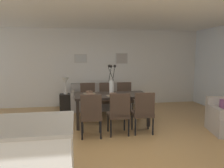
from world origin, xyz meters
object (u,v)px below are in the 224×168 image
Objects in this scene: dining_chair_near_right at (88,98)px; dining_chair_mid_right at (125,97)px; dining_chair_near_left at (91,113)px; framed_picture_center at (122,58)px; dining_chair_mid_left at (143,111)px; centerpiece_vase at (112,83)px; table_lamp at (65,82)px; framed_picture_left at (81,58)px; bowl_near_left at (90,95)px; bowl_near_right at (89,92)px; sofa at (100,100)px; dining_chair_far_left at (119,112)px; dining_table at (112,97)px; dining_chair_far_right at (107,97)px; bowl_far_left at (113,94)px; side_table at (66,102)px.

dining_chair_near_right is 1.07m from dining_chair_mid_right.
framed_picture_center is at bearing 66.87° from dining_chair_near_left.
dining_chair_near_right is 2.02m from dining_chair_mid_left.
centerpiece_vase is 1.44× the size of table_lamp.
framed_picture_left is (-0.14, 2.98, 1.10)m from dining_chair_near_left.
centerpiece_vase is 4.32× the size of bowl_near_left.
sofa is at bearing 72.86° from bowl_near_right.
framed_picture_center is (0.69, 2.94, 1.10)m from dining_chair_far_left.
dining_chair_mid_left is 1.80× the size of table_lamp.
dining_chair_near_left is 2.55m from sofa.
dining_table is 10.59× the size of bowl_near_right.
dining_chair_far_left reaches higher than sofa.
framed_picture_left reaches higher than dining_chair_mid_left.
bowl_near_left is at bearing -117.21° from dining_chair_far_right.
dining_table is 10.59× the size of bowl_far_left.
dining_chair_far_left is (0.56, -1.70, 0.00)m from dining_chair_near_right.
centerpiece_vase reaches higher than dining_chair_mid_left.
dining_table is at bearing 123.74° from dining_chair_mid_left.
dining_chair_far_left is 1.80× the size of table_lamp.
dining_chair_near_left reaches higher than bowl_near_left.
centerpiece_vase is 4.32× the size of bowl_far_left.
dining_chair_mid_left is 1.29m from bowl_near_left.
dining_chair_far_left is 0.49× the size of sofa.
dining_chair_far_right is 1.77× the size of side_table.
table_lamp is (-1.09, -0.09, 0.61)m from sofa.
dining_chair_mid_right is at bearing -50.66° from sofa.
framed_picture_left is at bearing 113.27° from dining_chair_mid_left.
dining_chair_far_right is at bearing -119.39° from framed_picture_center.
bowl_near_left reaches higher than sofa.
sofa is (-0.63, 0.77, -0.23)m from dining_chair_mid_right.
dining_chair_far_left is 2.69m from table_lamp.
side_table is (-1.20, 1.73, -0.52)m from bowl_far_left.
dining_table is at bearing -124.65° from centerpiece_vase.
dining_chair_mid_right is at bearing -21.62° from table_lamp.
bowl_near_right is at bearing 143.19° from bowl_far_left.
dining_chair_far_left is at bearing -48.85° from bowl_near_left.
sofa is 1.54m from framed_picture_left.
dining_table is at bearing 57.14° from dining_chair_near_left.
framed_picture_left is at bearing 134.51° from dining_chair_mid_right.
dining_chair_mid_right is 1.12m from centerpiece_vase.
framed_picture_center reaches higher than dining_chair_far_left.
dining_chair_near_left is 1.80× the size of table_lamp.
framed_picture_left reaches higher than sofa.
centerpiece_vase reaches higher than table_lamp.
table_lamp is at bearing 180.00° from side_table.
centerpiece_vase is at bearing 89.74° from bowl_far_left.
dining_chair_mid_right is 1.88m from side_table.
centerpiece_vase reaches higher than sofa.
dining_chair_mid_left is 5.41× the size of bowl_near_left.
bowl_near_right reaches higher than side_table.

